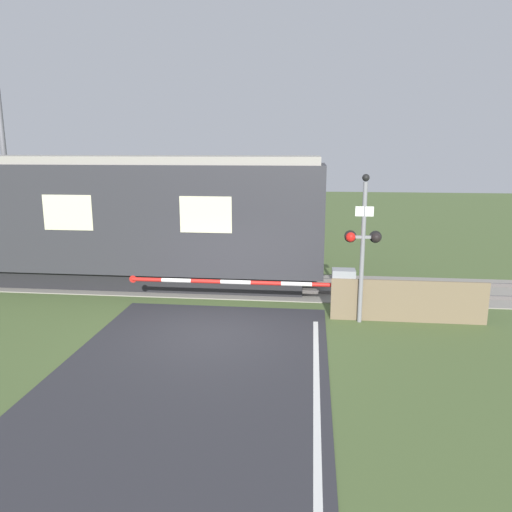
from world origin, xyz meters
The scene contains 7 objects.
ground_plane centered at (0.00, 0.00, 0.00)m, with size 80.00×80.00×0.00m, color #4C6033.
track_bed centered at (0.00, 4.25, 0.02)m, with size 36.00×3.20×0.13m.
train centered at (-4.90, 4.25, 2.12)m, with size 15.22×2.86×4.14m.
crossing_barrier centered at (2.71, 1.54, 0.68)m, with size 6.11×0.44×1.29m.
signal_post centered at (3.61, 1.18, 2.13)m, with size 0.92×0.26×3.77m.
catenary_pole centered at (-9.31, 6.79, 3.41)m, with size 0.20×1.90×6.52m.
roadside_fence centered at (4.83, 1.31, 0.55)m, with size 3.92×0.06×1.10m.
Camera 1 is at (2.33, -11.23, 4.40)m, focal length 35.00 mm.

